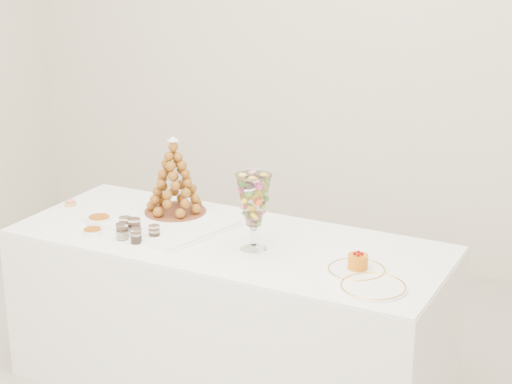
% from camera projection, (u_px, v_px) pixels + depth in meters
% --- Properties ---
extents(buffet_table, '(1.86, 0.81, 0.70)m').
position_uv_depth(buffet_table, '(229.00, 314.00, 3.66)').
color(buffet_table, white).
rests_on(buffet_table, ground).
extents(lace_tray, '(0.66, 0.57, 0.02)m').
position_uv_depth(lace_tray, '(160.00, 221.00, 3.72)').
color(lace_tray, white).
rests_on(lace_tray, buffet_table).
extents(macaron_vase, '(0.14, 0.14, 0.31)m').
position_uv_depth(macaron_vase, '(254.00, 201.00, 3.38)').
color(macaron_vase, white).
rests_on(macaron_vase, buffet_table).
extents(cake_plate, '(0.22, 0.22, 0.01)m').
position_uv_depth(cake_plate, '(357.00, 270.00, 3.22)').
color(cake_plate, white).
rests_on(cake_plate, buffet_table).
extents(spare_plate, '(0.25, 0.25, 0.01)m').
position_uv_depth(spare_plate, '(373.00, 287.00, 3.08)').
color(spare_plate, white).
rests_on(spare_plate, buffet_table).
extents(pink_tart, '(0.05, 0.05, 0.03)m').
position_uv_depth(pink_tart, '(70.00, 203.00, 3.94)').
color(pink_tart, tan).
rests_on(pink_tart, buffet_table).
extents(verrine_a, '(0.06, 0.06, 0.07)m').
position_uv_depth(verrine_a, '(125.00, 225.00, 3.60)').
color(verrine_a, white).
rests_on(verrine_a, buffet_table).
extents(verrine_b, '(0.06, 0.06, 0.07)m').
position_uv_depth(verrine_b, '(134.00, 227.00, 3.57)').
color(verrine_b, white).
rests_on(verrine_b, buffet_table).
extents(verrine_c, '(0.05, 0.05, 0.06)m').
position_uv_depth(verrine_c, '(154.00, 233.00, 3.52)').
color(verrine_c, white).
rests_on(verrine_c, buffet_table).
extents(verrine_d, '(0.06, 0.06, 0.07)m').
position_uv_depth(verrine_d, '(122.00, 231.00, 3.53)').
color(verrine_d, white).
rests_on(verrine_d, buffet_table).
extents(verrine_e, '(0.05, 0.05, 0.06)m').
position_uv_depth(verrine_e, '(136.00, 236.00, 3.49)').
color(verrine_e, white).
rests_on(verrine_e, buffet_table).
extents(ramekin_back, '(0.10, 0.10, 0.03)m').
position_uv_depth(ramekin_back, '(99.00, 221.00, 3.71)').
color(ramekin_back, white).
rests_on(ramekin_back, buffet_table).
extents(ramekin_front, '(0.08, 0.08, 0.03)m').
position_uv_depth(ramekin_front, '(93.00, 232.00, 3.58)').
color(ramekin_front, white).
rests_on(ramekin_front, buffet_table).
extents(croquembouche, '(0.28, 0.28, 0.34)m').
position_uv_depth(croquembouche, '(174.00, 176.00, 3.75)').
color(croquembouche, brown).
rests_on(croquembouche, lace_tray).
extents(mousse_cake, '(0.08, 0.08, 0.07)m').
position_uv_depth(mousse_cake, '(358.00, 261.00, 3.22)').
color(mousse_cake, '#CC6709').
rests_on(mousse_cake, cake_plate).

